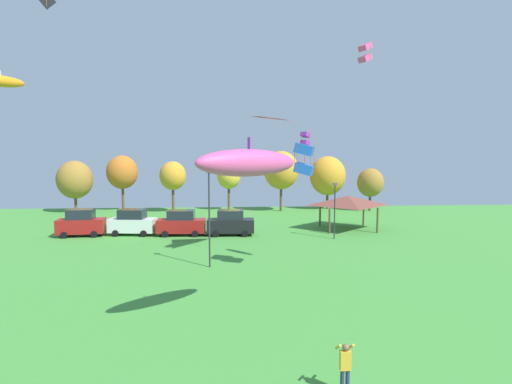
# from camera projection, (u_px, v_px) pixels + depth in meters

# --- Properties ---
(person_standing_mid_field) EXTENTS (0.52, 0.52, 1.81)m
(person_standing_mid_field) POSITION_uv_depth(u_px,v_px,m) (345.00, 365.00, 13.23)
(person_standing_mid_field) COLOR navy
(person_standing_mid_field) RESTS_ON ground
(kite_flying_0) EXTENTS (1.31, 1.26, 1.79)m
(kite_flying_0) POSITION_uv_depth(u_px,v_px,m) (365.00, 53.00, 35.49)
(kite_flying_0) COLOR #E54C93
(kite_flying_3) EXTENTS (3.01, 4.77, 1.62)m
(kite_flying_3) POSITION_uv_depth(u_px,v_px,m) (1.00, 81.00, 36.13)
(kite_flying_3) COLOR orange
(kite_flying_4) EXTENTS (1.01, 1.01, 2.74)m
(kite_flying_4) POSITION_uv_depth(u_px,v_px,m) (305.00, 139.00, 36.14)
(kite_flying_4) COLOR purple
(kite_flying_5) EXTENTS (1.54, 1.47, 2.12)m
(kite_flying_5) POSITION_uv_depth(u_px,v_px,m) (304.00, 159.00, 25.61)
(kite_flying_5) COLOR blue
(kite_flying_6) EXTENTS (1.23, 1.08, 1.61)m
(kite_flying_6) POSITION_uv_depth(u_px,v_px,m) (47.00, 0.00, 34.51)
(kite_flying_6) COLOR black
(kite_flying_9) EXTENTS (4.09, 4.28, 0.32)m
(kite_flying_9) POSITION_uv_depth(u_px,v_px,m) (251.00, 133.00, 30.46)
(kite_flying_9) COLOR red
(kite_flying_10) EXTENTS (5.00, 4.16, 1.69)m
(kite_flying_10) POSITION_uv_depth(u_px,v_px,m) (249.00, 163.00, 16.99)
(kite_flying_10) COLOR #E54C93
(parked_car_leftmost) EXTENTS (4.53, 2.29, 2.67)m
(parked_car_leftmost) POSITION_uv_depth(u_px,v_px,m) (81.00, 223.00, 38.82)
(parked_car_leftmost) COLOR maroon
(parked_car_leftmost) RESTS_ON ground
(parked_car_second_from_left) EXTENTS (4.66, 2.39, 2.57)m
(parked_car_second_from_left) POSITION_uv_depth(u_px,v_px,m) (132.00, 222.00, 39.43)
(parked_car_second_from_left) COLOR silver
(parked_car_second_from_left) RESTS_ON ground
(parked_car_third_from_left) EXTENTS (4.69, 2.07, 2.51)m
(parked_car_third_from_left) POSITION_uv_depth(u_px,v_px,m) (181.00, 223.00, 39.19)
(parked_car_third_from_left) COLOR maroon
(parked_car_third_from_left) RESTS_ON ground
(parked_car_rightmost_in_row) EXTENTS (4.63, 2.15, 2.52)m
(parked_car_rightmost_in_row) POSITION_uv_depth(u_px,v_px,m) (231.00, 223.00, 39.27)
(parked_car_rightmost_in_row) COLOR black
(parked_car_rightmost_in_row) RESTS_ON ground
(park_pavilion) EXTENTS (6.39, 5.51, 3.60)m
(park_pavilion) POSITION_uv_depth(u_px,v_px,m) (348.00, 201.00, 42.20)
(park_pavilion) COLOR brown
(park_pavilion) RESTS_ON ground
(light_post_0) EXTENTS (0.36, 0.20, 6.92)m
(light_post_0) POSITION_uv_depth(u_px,v_px,m) (209.00, 213.00, 27.94)
(light_post_0) COLOR #2D2D33
(light_post_0) RESTS_ON ground
(light_post_1) EXTENTS (0.36, 0.20, 5.32)m
(light_post_1) POSITION_uv_depth(u_px,v_px,m) (335.00, 207.00, 37.45)
(light_post_1) COLOR #2D2D33
(light_post_1) RESTS_ON ground
(treeline_tree_0) EXTENTS (4.75, 4.75, 7.10)m
(treeline_tree_0) POSITION_uv_depth(u_px,v_px,m) (75.00, 180.00, 54.68)
(treeline_tree_0) COLOR brown
(treeline_tree_0) RESTS_ON ground
(treeline_tree_1) EXTENTS (4.33, 4.33, 7.81)m
(treeline_tree_1) POSITION_uv_depth(u_px,v_px,m) (122.00, 172.00, 56.53)
(treeline_tree_1) COLOR brown
(treeline_tree_1) RESTS_ON ground
(treeline_tree_2) EXTENTS (3.58, 3.58, 7.01)m
(treeline_tree_2) POSITION_uv_depth(u_px,v_px,m) (173.00, 176.00, 54.43)
(treeline_tree_2) COLOR brown
(treeline_tree_2) RESTS_ON ground
(treeline_tree_3) EXTENTS (3.30, 3.30, 6.67)m
(treeline_tree_3) POSITION_uv_depth(u_px,v_px,m) (229.00, 176.00, 56.58)
(treeline_tree_3) COLOR brown
(treeline_tree_3) RESTS_ON ground
(treeline_tree_4) EXTENTS (4.86, 4.86, 8.42)m
(treeline_tree_4) POSITION_uv_depth(u_px,v_px,m) (281.00, 170.00, 55.66)
(treeline_tree_4) COLOR brown
(treeline_tree_4) RESTS_ON ground
(treeline_tree_5) EXTENTS (5.15, 5.15, 7.68)m
(treeline_tree_5) POSITION_uv_depth(u_px,v_px,m) (328.00, 176.00, 57.82)
(treeline_tree_5) COLOR brown
(treeline_tree_5) RESTS_ON ground
(treeline_tree_6) EXTENTS (3.67, 3.67, 6.01)m
(treeline_tree_6) POSITION_uv_depth(u_px,v_px,m) (370.00, 183.00, 56.11)
(treeline_tree_6) COLOR brown
(treeline_tree_6) RESTS_ON ground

